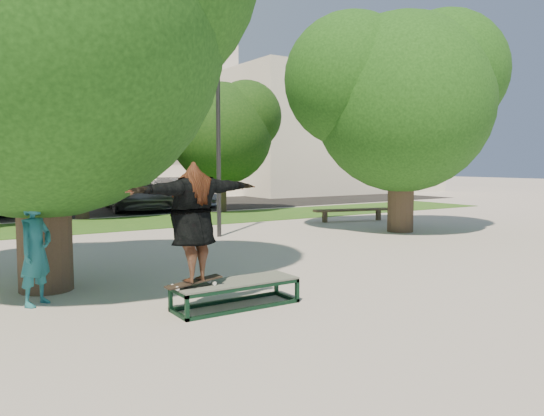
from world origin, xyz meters
TOP-DOWN VIEW (x-y plane):
  - ground at (0.00, 0.00)m, footprint 120.00×120.00m
  - grass_strip at (1.00, 9.50)m, footprint 30.00×4.00m
  - asphalt_strip at (0.00, 16.00)m, footprint 40.00×8.00m
  - tree_left at (-4.29, 1.09)m, footprint 6.96×5.95m
  - tree_right at (5.92, 3.08)m, footprint 6.24×5.33m
  - bg_tree_mid at (-1.08, 12.08)m, footprint 5.76×4.92m
  - bg_tree_right at (4.43, 11.57)m, footprint 5.04×4.31m
  - lamppost at (1.00, 5.00)m, footprint 0.25×0.15m
  - side_building at (18.00, 22.00)m, footprint 15.00×10.00m
  - grind_box at (-2.14, -1.54)m, footprint 1.80×0.60m
  - skater_rig at (-2.79, -1.54)m, footprint 2.03×0.79m
  - bystander at (-4.48, 0.11)m, footprint 0.68×0.66m
  - bench at (6.69, 5.90)m, footprint 2.84×1.08m
  - car_grey at (1.89, 14.52)m, footprint 3.08×5.60m
  - car_silver_b at (4.28, 15.25)m, footprint 2.75×4.94m

SIDE VIEW (x-z plane):
  - ground at x=0.00m, z-range 0.00..0.00m
  - asphalt_strip at x=0.00m, z-range 0.00..0.01m
  - grass_strip at x=1.00m, z-range 0.00..0.02m
  - grind_box at x=-2.14m, z-range 0.00..0.38m
  - bench at x=6.69m, z-range 0.15..0.58m
  - car_silver_b at x=4.28m, z-range 0.00..1.35m
  - car_grey at x=1.89m, z-range 0.00..1.48m
  - bystander at x=-4.48m, z-range 0.00..1.57m
  - skater_rig at x=-2.79m, z-range 0.41..2.10m
  - lamppost at x=1.00m, z-range 0.10..6.21m
  - bg_tree_right at x=4.43m, z-range 0.77..6.21m
  - side_building at x=18.00m, z-range 0.00..8.00m
  - bg_tree_mid at x=-1.08m, z-range 0.90..7.14m
  - tree_right at x=5.92m, z-range 0.84..7.35m
  - tree_left at x=-4.29m, z-range 0.86..7.98m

